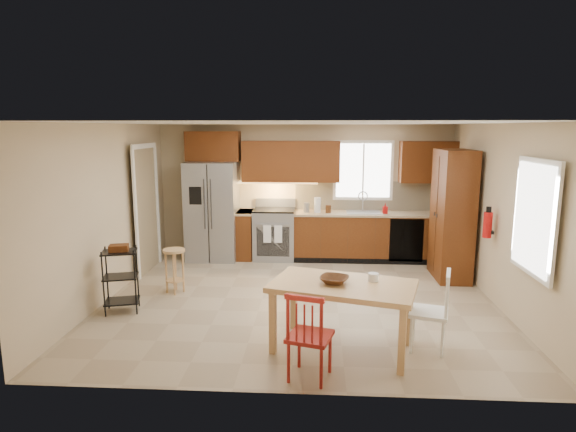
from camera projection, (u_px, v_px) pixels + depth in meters
The scene contains 33 objects.
floor at pixel (299, 299), 6.93m from camera, with size 5.50×5.50×0.00m, color tan.
ceiling at pixel (300, 123), 6.48m from camera, with size 5.50×5.00×0.02m, color silver.
wall_back at pixel (304, 191), 9.16m from camera, with size 5.50×0.02×2.50m, color #CCB793.
wall_front at pixel (289, 264), 4.25m from camera, with size 5.50×0.02×2.50m, color #CCB793.
wall_left at pixel (107, 212), 6.87m from camera, with size 0.02×5.00×2.50m, color #CCB793.
wall_right at pixel (501, 216), 6.54m from camera, with size 0.02×5.00×2.50m, color #CCB793.
refrigerator at pixel (213, 211), 8.95m from camera, with size 0.92×0.75×1.82m, color gray.
range_stove at pixel (274, 235), 9.03m from camera, with size 0.76×0.63×0.92m, color gray.
base_cabinet_narrow at pixel (246, 235), 9.08m from camera, with size 0.30×0.60×0.90m, color #592D10.
base_cabinet_run at pixel (373, 236), 8.93m from camera, with size 2.92×0.60×0.90m, color #592D10.
dishwasher at pixel (406, 240), 8.62m from camera, with size 0.60×0.02×0.78m, color black.
backsplash at pixel (373, 196), 9.08m from camera, with size 2.92×0.03×0.55m, color beige.
upper_over_fridge at pixel (213, 146), 8.93m from camera, with size 1.00×0.35×0.55m, color #56290E.
upper_left_block at pixel (291, 161), 8.90m from camera, with size 1.80×0.35×0.75m, color #56290E.
upper_right_block at pixel (428, 162), 8.75m from camera, with size 1.00×0.35×0.75m, color #56290E.
window_back at pixel (363, 170), 9.00m from camera, with size 1.12×0.04×1.12m, color white.
sink at pixel (363, 215), 8.87m from camera, with size 0.62×0.46×0.16m, color gray.
undercab_glow at pixel (275, 183), 8.96m from camera, with size 1.60×0.30×0.01m, color #FFBF66.
soap_bottle at pixel (385, 208), 8.73m from camera, with size 0.09×0.09×0.19m, color #B10C0C.
paper_towel at pixel (317, 205), 8.84m from camera, with size 0.12×0.12×0.28m, color white.
canister_steel at pixel (307, 208), 8.86m from camera, with size 0.11×0.11×0.18m, color gray.
canister_wood at pixel (328, 209), 8.81m from camera, with size 0.10×0.10×0.14m, color #4D2B14.
pantry at pixel (452, 215), 7.78m from camera, with size 0.50×0.95×2.10m, color #592D10.
fire_extinguisher at pixel (488, 225), 6.72m from camera, with size 0.12×0.12×0.36m, color #B10C0C.
window_right at pixel (535, 217), 5.38m from camera, with size 0.04×1.02×1.32m, color white.
doorway at pixel (146, 211), 8.18m from camera, with size 0.04×0.95×2.10m, color #8C7A59.
dining_table at pixel (342, 317), 5.32m from camera, with size 1.54×0.87×0.75m, color tan, non-canonical shape.
chair_red at pixel (310, 335), 4.69m from camera, with size 0.42×0.42×0.90m, color maroon, non-canonical shape.
chair_white at pixel (429, 311), 5.30m from camera, with size 0.42×0.42×0.90m, color white, non-canonical shape.
table_bowl at pixel (334, 284), 5.26m from camera, with size 0.31×0.31×0.08m, color #4D2B14.
table_jar at pixel (373, 279), 5.32m from camera, with size 0.11×0.11×0.13m, color white.
bar_stool at pixel (175, 271), 7.17m from camera, with size 0.32×0.32×0.67m, color tan, non-canonical shape.
utility_cart at pixel (121, 280), 6.41m from camera, with size 0.44×0.34×0.87m, color black, non-canonical shape.
Camera 1 is at (0.24, -6.60, 2.44)m, focal length 30.00 mm.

